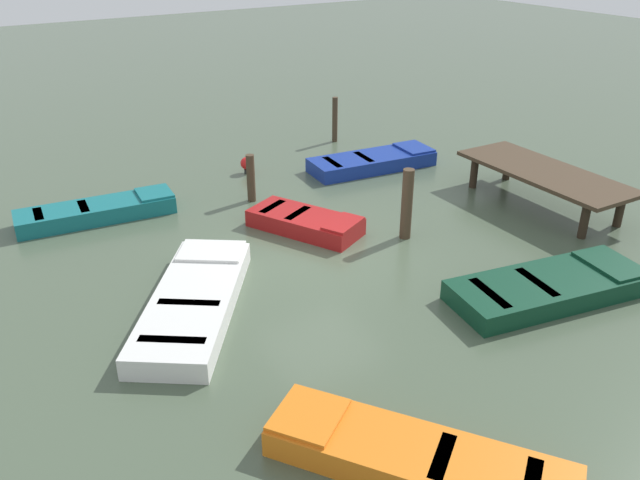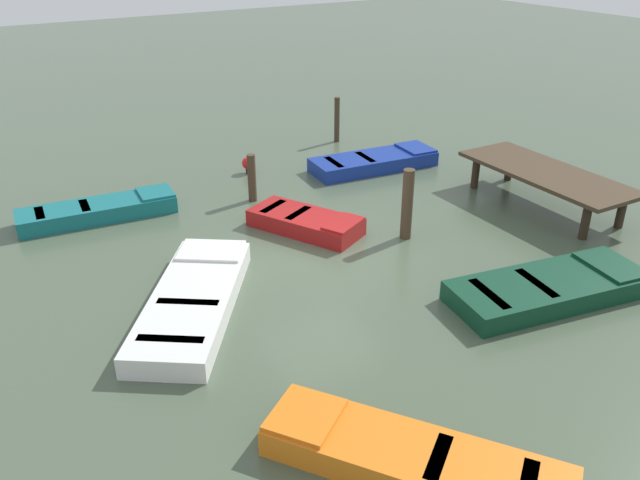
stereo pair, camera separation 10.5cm
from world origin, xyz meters
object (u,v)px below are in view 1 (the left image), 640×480
at_px(dock_segment, 545,175).
at_px(rowboat_red, 306,222).
at_px(rowboat_orange, 416,459).
at_px(mooring_piling_far_left, 251,178).
at_px(rowboat_white, 194,301).
at_px(rowboat_dark_green, 549,287).
at_px(rowboat_blue, 373,161).
at_px(mooring_piling_far_right, 335,120).
at_px(rowboat_teal, 98,211).
at_px(mooring_piling_near_right, 407,204).
at_px(marker_buoy, 247,164).

bearing_deg(dock_segment, rowboat_red, -106.64).
bearing_deg(rowboat_orange, mooring_piling_far_left, -48.71).
relative_size(rowboat_white, rowboat_orange, 1.07).
bearing_deg(dock_segment, rowboat_dark_green, -45.61).
bearing_deg(mooring_piling_far_left, rowboat_blue, 94.35).
bearing_deg(mooring_piling_far_right, rowboat_white, -47.38).
bearing_deg(mooring_piling_far_left, rowboat_teal, -104.58).
xyz_separation_m(rowboat_orange, mooring_piling_near_right, (-5.63, 4.34, 0.61)).
distance_m(rowboat_red, mooring_piling_near_right, 2.40).
height_order(rowboat_white, marker_buoy, marker_buoy).
bearing_deg(marker_buoy, rowboat_blue, 64.43).
bearing_deg(marker_buoy, mooring_piling_near_right, 11.88).
bearing_deg(mooring_piling_far_left, rowboat_white, -38.19).
relative_size(rowboat_orange, rowboat_red, 1.38).
distance_m(rowboat_teal, mooring_piling_near_right, 7.47).
distance_m(dock_segment, rowboat_teal, 11.10).
distance_m(rowboat_white, rowboat_blue, 8.68).
bearing_deg(rowboat_red, dock_segment, 45.92).
height_order(rowboat_blue, mooring_piling_far_right, mooring_piling_far_right).
relative_size(rowboat_orange, rowboat_dark_green, 0.97).
distance_m(rowboat_orange, marker_buoy, 11.78).
xyz_separation_m(rowboat_orange, rowboat_red, (-7.16, 2.60, 0.00)).
bearing_deg(mooring_piling_near_right, rowboat_red, -131.31).
relative_size(rowboat_white, marker_buoy, 8.87).
relative_size(dock_segment, rowboat_blue, 1.20).
relative_size(rowboat_white, mooring_piling_near_right, 2.57).
distance_m(rowboat_white, mooring_piling_near_right, 5.35).
distance_m(rowboat_teal, mooring_piling_far_right, 8.55).
xyz_separation_m(rowboat_teal, marker_buoy, (-0.94, 4.50, 0.07)).
bearing_deg(dock_segment, mooring_piling_far_right, -166.68).
height_order(rowboat_white, rowboat_red, same).
xyz_separation_m(rowboat_dark_green, marker_buoy, (-9.26, -1.91, 0.07)).
relative_size(dock_segment, mooring_piling_far_left, 3.67).
xyz_separation_m(rowboat_teal, rowboat_white, (5.15, 0.40, -0.00)).
xyz_separation_m(rowboat_blue, mooring_piling_far_left, (0.31, -4.12, 0.41)).
bearing_deg(rowboat_red, rowboat_blue, 98.01).
height_order(rowboat_teal, rowboat_dark_green, same).
relative_size(rowboat_teal, mooring_piling_near_right, 2.28).
xyz_separation_m(rowboat_red, mooring_piling_far_right, (-5.35, 4.32, 0.52)).
relative_size(dock_segment, rowboat_dark_green, 1.12).
relative_size(rowboat_white, mooring_piling_far_right, 2.91).
height_order(rowboat_orange, mooring_piling_near_right, mooring_piling_near_right).
relative_size(rowboat_orange, mooring_piling_far_right, 2.70).
xyz_separation_m(rowboat_teal, rowboat_blue, (0.65, 7.82, -0.00)).
distance_m(rowboat_orange, mooring_piling_near_right, 7.13).
relative_size(mooring_piling_near_right, marker_buoy, 3.45).
bearing_deg(rowboat_dark_green, rowboat_red, 125.85).
xyz_separation_m(rowboat_dark_green, mooring_piling_near_right, (-3.53, -0.71, 0.61)).
relative_size(rowboat_blue, marker_buoy, 7.96).
height_order(dock_segment, rowboat_dark_green, dock_segment).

